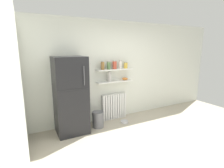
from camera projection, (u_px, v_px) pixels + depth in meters
ground_plane at (148, 142)px, 3.56m from camera, size 7.04×7.04×0.00m
back_wall at (113, 71)px, 4.65m from camera, size 7.04×0.10×2.60m
side_wall_left at (18, 93)px, 2.37m from camera, size 0.10×4.80×2.60m
refrigerator at (71, 96)px, 3.85m from camera, size 0.69×0.66×1.73m
radiator at (114, 106)px, 4.71m from camera, size 0.69×0.12×0.69m
wall_shelf_lower at (115, 81)px, 4.54m from camera, size 0.99×0.22×0.02m
wall_shelf_upper at (115, 69)px, 4.47m from camera, size 0.99×0.22×0.02m
storage_jar_0 at (103, 65)px, 4.30m from camera, size 0.09×0.09×0.21m
storage_jar_1 at (109, 65)px, 4.38m from camera, size 0.09×0.09×0.20m
storage_jar_2 at (115, 65)px, 4.45m from camera, size 0.11×0.11×0.22m
storage_jar_3 at (120, 65)px, 4.53m from camera, size 0.08×0.08×0.22m
storage_jar_4 at (126, 65)px, 4.61m from camera, size 0.10×0.10×0.17m
vase at (109, 77)px, 4.44m from camera, size 0.10×0.10×0.26m
shelf_bowl at (125, 79)px, 4.67m from camera, size 0.15×0.15×0.07m
trash_bin at (98, 119)px, 4.21m from camera, size 0.28×0.28×0.39m
pet_food_bowl at (124, 122)px, 4.49m from camera, size 0.20×0.20×0.05m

